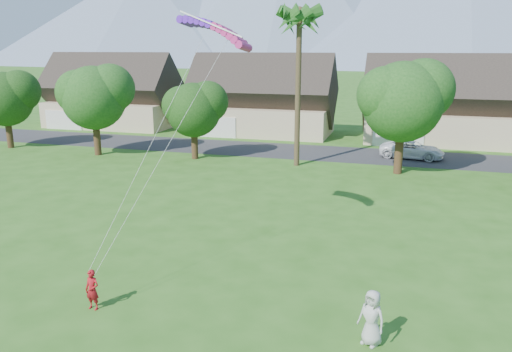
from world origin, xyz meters
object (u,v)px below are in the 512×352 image
at_px(parafoil_kite, 216,27).
at_px(parked_car, 412,150).
at_px(kite_flyer, 92,290).
at_px(watcher, 372,318).

bearing_deg(parafoil_kite, parked_car, 81.09).
bearing_deg(parafoil_kite, kite_flyer, -98.60).
distance_m(parked_car, parafoil_kite, 27.04).
bearing_deg(watcher, parafoil_kite, 168.62).
relative_size(watcher, parked_car, 0.35).
bearing_deg(parked_car, parafoil_kite, 166.29).
height_order(kite_flyer, parked_car, kite_flyer).
height_order(watcher, parked_car, watcher).
relative_size(kite_flyer, parked_car, 0.28).
height_order(kite_flyer, parafoil_kite, parafoil_kite).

